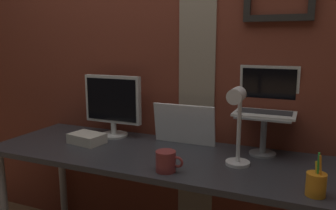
{
  "coord_description": "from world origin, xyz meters",
  "views": [
    {
      "loc": [
        0.8,
        -1.58,
        1.34
      ],
      "look_at": [
        0.08,
        0.1,
        0.99
      ],
      "focal_mm": 35.94,
      "sensor_mm": 36.0,
      "label": 1
    }
  ],
  "objects_px": {
    "monitor": "(113,103)",
    "pen_cup": "(316,184)",
    "desk_lamp": "(237,118)",
    "laptop": "(267,99)",
    "whiteboard_panel": "(184,124)",
    "coffee_mug": "(166,161)"
  },
  "relations": [
    {
      "from": "monitor",
      "to": "pen_cup",
      "type": "bearing_deg",
      "value": -19.32
    },
    {
      "from": "monitor",
      "to": "desk_lamp",
      "type": "height_order",
      "value": "desk_lamp"
    },
    {
      "from": "desk_lamp",
      "to": "pen_cup",
      "type": "distance_m",
      "value": 0.43
    },
    {
      "from": "monitor",
      "to": "desk_lamp",
      "type": "xyz_separation_m",
      "value": [
        0.84,
        -0.25,
        0.03
      ]
    },
    {
      "from": "laptop",
      "to": "whiteboard_panel",
      "type": "xyz_separation_m",
      "value": [
        -0.46,
        -0.05,
        -0.17
      ]
    },
    {
      "from": "desk_lamp",
      "to": "coffee_mug",
      "type": "xyz_separation_m",
      "value": [
        -0.29,
        -0.17,
        -0.2
      ]
    },
    {
      "from": "monitor",
      "to": "pen_cup",
      "type": "height_order",
      "value": "monitor"
    },
    {
      "from": "monitor",
      "to": "desk_lamp",
      "type": "distance_m",
      "value": 0.87
    },
    {
      "from": "whiteboard_panel",
      "to": "coffee_mug",
      "type": "distance_m",
      "value": 0.45
    },
    {
      "from": "monitor",
      "to": "pen_cup",
      "type": "distance_m",
      "value": 1.27
    },
    {
      "from": "monitor",
      "to": "laptop",
      "type": "xyz_separation_m",
      "value": [
        0.93,
        0.07,
        0.07
      ]
    },
    {
      "from": "desk_lamp",
      "to": "pen_cup",
      "type": "bearing_deg",
      "value": -25.29
    },
    {
      "from": "laptop",
      "to": "coffee_mug",
      "type": "bearing_deg",
      "value": -128.32
    },
    {
      "from": "whiteboard_panel",
      "to": "coffee_mug",
      "type": "bearing_deg",
      "value": -80.29
    },
    {
      "from": "monitor",
      "to": "coffee_mug",
      "type": "distance_m",
      "value": 0.71
    },
    {
      "from": "laptop",
      "to": "whiteboard_panel",
      "type": "distance_m",
      "value": 0.49
    },
    {
      "from": "laptop",
      "to": "coffee_mug",
      "type": "distance_m",
      "value": 0.66
    },
    {
      "from": "laptop",
      "to": "desk_lamp",
      "type": "relative_size",
      "value": 0.8
    },
    {
      "from": "monitor",
      "to": "laptop",
      "type": "relative_size",
      "value": 1.23
    },
    {
      "from": "monitor",
      "to": "desk_lamp",
      "type": "relative_size",
      "value": 0.99
    },
    {
      "from": "whiteboard_panel",
      "to": "pen_cup",
      "type": "bearing_deg",
      "value": -31.38
    },
    {
      "from": "pen_cup",
      "to": "laptop",
      "type": "bearing_deg",
      "value": 118.19
    }
  ]
}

